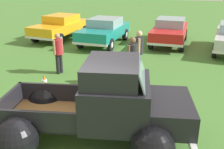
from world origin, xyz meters
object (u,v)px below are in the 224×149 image
object	(u,v)px
spectator_1	(58,51)
spectator_2	(139,50)
show_car_1	(104,30)
lane_cone_0	(45,84)
show_car_2	(170,30)
vintage_pickup_truck	(105,109)
show_car_0	(61,26)
spectator_0	(132,58)

from	to	relation	value
spectator_1	spectator_2	world-z (taller)	spectator_2
show_car_1	spectator_1	size ratio (longest dim) A/B	2.70
spectator_1	spectator_2	bearing A→B (deg)	26.70
show_car_1	spectator_2	xyz separation A→B (m)	(2.80, -4.44, 0.21)
spectator_1	lane_cone_0	distance (m)	1.96
show_car_2	lane_cone_0	distance (m)	8.57
show_car_2	spectator_2	distance (m)	5.41
show_car_1	lane_cone_0	xyz separation A→B (m)	(0.19, -6.95, -0.47)
vintage_pickup_truck	spectator_2	bearing A→B (deg)	80.71
vintage_pickup_truck	show_car_1	size ratio (longest dim) A/B	1.14
show_car_0	lane_cone_0	distance (m)	8.05
show_car_2	lane_cone_0	world-z (taller)	show_car_2
spectator_0	spectator_1	bearing A→B (deg)	-165.54
vintage_pickup_truck	lane_cone_0	size ratio (longest dim) A/B	7.75
vintage_pickup_truck	spectator_1	distance (m)	4.86
spectator_0	spectator_2	size ratio (longest dim) A/B	0.99
show_car_0	lane_cone_0	xyz separation A→B (m)	(3.12, -7.41, -0.47)
vintage_pickup_truck	show_car_1	distance (m)	9.33
spectator_2	show_car_2	bearing A→B (deg)	70.65
spectator_0	show_car_2	bearing A→B (deg)	104.47
show_car_0	show_car_1	xyz separation A→B (m)	(2.93, -0.46, -0.00)
show_car_0	spectator_1	xyz separation A→B (m)	(2.72, -5.58, 0.12)
vintage_pickup_truck	show_car_0	bearing A→B (deg)	111.61
show_car_1	spectator_0	size ratio (longest dim) A/B	2.50
show_car_0	spectator_0	world-z (taller)	spectator_0
spectator_1	spectator_2	distance (m)	3.09
show_car_0	show_car_1	world-z (taller)	same
spectator_0	lane_cone_0	world-z (taller)	spectator_0
vintage_pickup_truck	spectator_1	size ratio (longest dim) A/B	3.07
show_car_2	show_car_1	bearing A→B (deg)	-74.08
spectator_0	lane_cone_0	size ratio (longest dim) A/B	2.72
show_car_0	spectator_2	size ratio (longest dim) A/B	2.56
vintage_pickup_truck	spectator_1	xyz separation A→B (m)	(-3.09, 3.75, 0.14)
show_car_2	spectator_1	size ratio (longest dim) A/B	2.64
spectator_2	lane_cone_0	xyz separation A→B (m)	(-2.62, -2.51, -0.68)
spectator_2	lane_cone_0	bearing A→B (deg)	-147.75
vintage_pickup_truck	show_car_1	world-z (taller)	vintage_pickup_truck
spectator_0	lane_cone_0	distance (m)	3.05
show_car_0	lane_cone_0	bearing A→B (deg)	30.55
show_car_2	spectator_1	xyz separation A→B (m)	(-3.74, -6.04, 0.12)
show_car_1	lane_cone_0	bearing A→B (deg)	4.24
show_car_2	show_car_0	bearing A→B (deg)	-84.62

